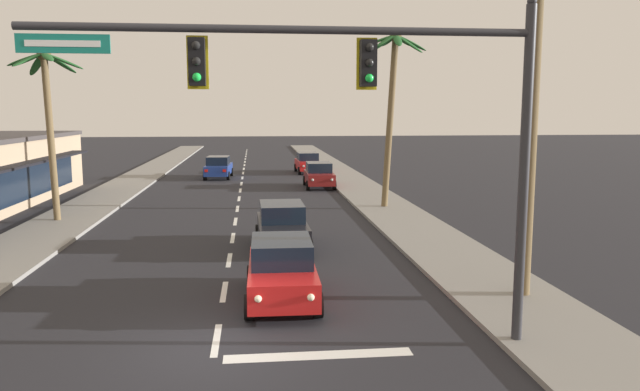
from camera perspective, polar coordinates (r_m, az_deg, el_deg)
name	(u,v)px	position (r m, az deg, el deg)	size (l,w,h in m)	color
ground_plane	(215,349)	(13.75, -9.85, -14.03)	(220.00, 220.00, 0.00)	#232328
sidewalk_right	(379,202)	(33.83, 5.59, -0.64)	(3.20, 110.00, 0.14)	gray
sidewalk_left	(89,207)	(34.24, -20.90, -1.03)	(3.20, 110.00, 0.14)	gray
lane_markings	(245,206)	(33.03, -7.03, -0.99)	(4.28, 87.18, 0.01)	silver
traffic_signal_mast	(381,102)	(12.52, 5.72, 8.72)	(10.28, 0.41, 7.45)	#2D2D33
sedan_lead_at_stop_bar	(282,270)	(16.54, -3.62, -7.00)	(2.00, 4.47, 1.68)	red
sedan_third_in_queue	(282,225)	(22.83, -3.59, -2.82)	(2.01, 4.47, 1.68)	black
sedan_oncoming_far	(219,167)	(46.93, -9.53, 2.66)	(2.13, 4.52, 1.68)	navy
sedan_parked_nearest_kerb	(319,175)	(40.67, -0.10, 1.96)	(1.99, 4.47, 1.68)	maroon
sedan_parked_mid_kerb	(308,163)	(50.31, -1.16, 3.12)	(2.07, 4.50, 1.68)	red
palm_left_second	(47,98)	(30.07, -24.29, 8.40)	(3.41, 3.03, 7.91)	brown
palm_right_nearest	(533,50)	(17.12, 19.42, 12.81)	(4.38, 4.32, 9.61)	brown
palm_right_second	(392,82)	(31.80, 6.83, 10.60)	(3.34, 3.43, 9.20)	brown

